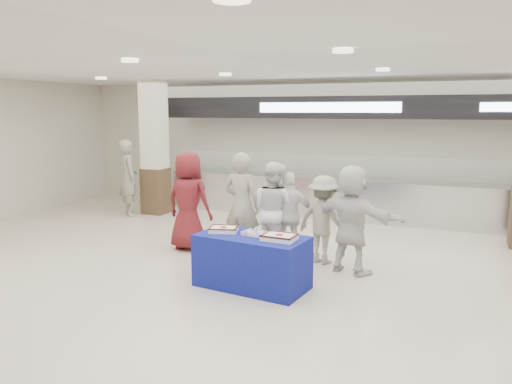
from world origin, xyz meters
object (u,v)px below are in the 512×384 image
at_px(cupcake_tray, 257,234).
at_px(chef_short, 290,216).
at_px(display_table, 252,262).
at_px(sheet_cake_left, 224,229).
at_px(soldier_b, 323,220).
at_px(civilian_white, 352,219).
at_px(civilian_maroon, 189,201).
at_px(soldier_bg, 129,178).
at_px(sheet_cake_right, 280,237).
at_px(chef_tall, 273,211).
at_px(soldier_a, 242,205).

height_order(cupcake_tray, chef_short, chef_short).
relative_size(display_table, sheet_cake_left, 3.30).
xyz_separation_m(display_table, soldier_b, (0.62, 1.51, 0.35)).
height_order(soldier_b, civilian_white, civilian_white).
xyz_separation_m(civilian_maroon, soldier_bg, (-2.82, 2.03, 0.02)).
bearing_deg(civilian_maroon, soldier_bg, -32.50).
distance_m(sheet_cake_right, cupcake_tray, 0.39).
xyz_separation_m(civilian_maroon, chef_tall, (1.59, 0.08, -0.06)).
bearing_deg(sheet_cake_left, chef_short, 70.35).
height_order(cupcake_tray, civilian_maroon, civilian_maroon).
bearing_deg(soldier_bg, cupcake_tray, -174.48).
distance_m(chef_short, soldier_b, 0.58).
bearing_deg(sheet_cake_right, soldier_b, 83.22).
bearing_deg(sheet_cake_left, civilian_white, 34.60).
relative_size(chef_short, civilian_white, 0.88).
height_order(cupcake_tray, civilian_white, civilian_white).
bearing_deg(soldier_a, civilian_maroon, 0.10).
xyz_separation_m(sheet_cake_right, soldier_a, (-1.18, 1.36, 0.10)).
xyz_separation_m(soldier_a, soldier_b, (1.36, 0.22, -0.18)).
height_order(soldier_b, soldier_bg, soldier_bg).
distance_m(chef_tall, civilian_white, 1.40).
relative_size(cupcake_tray, chef_short, 0.26).
bearing_deg(chef_short, soldier_a, 0.29).
bearing_deg(chef_tall, civilian_white, -172.62).
xyz_separation_m(display_table, cupcake_tray, (0.06, 0.03, 0.40)).
distance_m(soldier_a, soldier_bg, 4.43).
bearing_deg(civilian_white, chef_short, 2.63).
bearing_deg(civilian_maroon, cupcake_tray, 147.89).
distance_m(civilian_maroon, soldier_b, 2.45).
xyz_separation_m(display_table, chef_short, (0.04, 1.51, 0.37)).
bearing_deg(civilian_maroon, sheet_cake_right, 150.82).
height_order(display_table, chef_short, chef_short).
bearing_deg(civilian_maroon, chef_short, -172.41).
bearing_deg(sheet_cake_right, sheet_cake_left, 172.01).
bearing_deg(cupcake_tray, civilian_white, 46.42).
bearing_deg(cupcake_tray, soldier_a, 122.38).
bearing_deg(sheet_cake_right, cupcake_tray, 165.10).
xyz_separation_m(display_table, civilian_maroon, (-1.82, 1.36, 0.51)).
distance_m(civilian_white, soldier_bg, 6.20).
xyz_separation_m(cupcake_tray, chef_tall, (-0.28, 1.41, 0.05)).
xyz_separation_m(sheet_cake_left, civilian_white, (1.63, 1.12, 0.05)).
distance_m(sheet_cake_right, soldier_a, 1.80).
bearing_deg(soldier_bg, chef_short, -160.89).
bearing_deg(soldier_b, chef_short, 19.27).
bearing_deg(sheet_cake_left, display_table, -7.47).
relative_size(soldier_a, civilian_white, 1.07).
bearing_deg(chef_short, chef_tall, -1.25).
bearing_deg(soldier_bg, civilian_white, -159.78).
xyz_separation_m(sheet_cake_left, soldier_a, (-0.27, 1.23, 0.11)).
bearing_deg(cupcake_tray, sheet_cake_right, -14.90).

